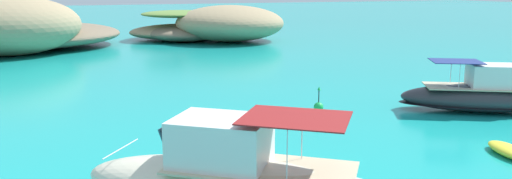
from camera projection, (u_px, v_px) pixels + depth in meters
islet_small at (210, 25)px, 66.56m from camera, size 21.58×20.91×4.72m
motorboat_charcoal at (483, 96)px, 28.58m from camera, size 9.41×7.26×2.92m
dinghy_tender at (510, 151)px, 21.16m from camera, size 1.76×2.87×0.58m
channel_buoy at (319, 106)px, 28.62m from camera, size 0.56×0.56×1.48m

